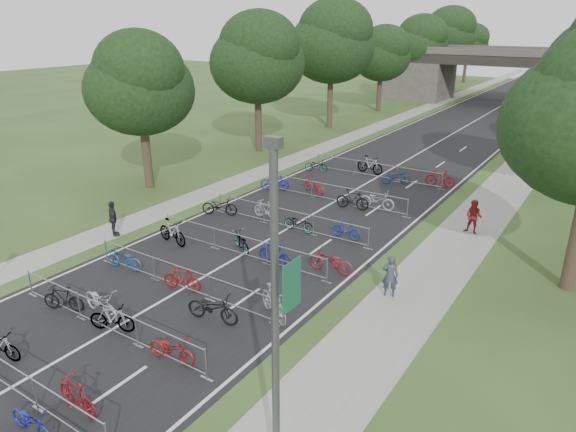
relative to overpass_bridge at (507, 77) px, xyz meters
The scene contains 50 objects.
ground 65.10m from the overpass_bridge, 90.00° to the right, with size 200.00×200.00×0.00m, color #33491F.
road 15.41m from the overpass_bridge, 90.00° to the right, with size 11.00×140.00×0.01m, color black.
sidewalk_right 17.36m from the overpass_bridge, 61.93° to the right, with size 3.00×140.00×0.01m, color gray.
sidewalk_left 17.14m from the overpass_bridge, 116.57° to the right, with size 2.00×140.00×0.01m, color gray.
lane_markings 15.41m from the overpass_bridge, 90.00° to the right, with size 0.12×140.00×0.00m, color silver.
overpass_bridge is the anchor object (origin of this frame).
lamppost 63.55m from the overpass_bridge, 82.47° to the right, with size 0.61×0.65×8.21m.
tree_left_0 50.47m from the overpass_bridge, 103.07° to the right, with size 6.72×6.72×10.25m.
tree_left_1 38.97m from the overpass_bridge, 107.08° to the right, with size 7.56×7.56×11.53m.
tree_left_2 27.92m from the overpass_bridge, 114.44° to the right, with size 8.40×8.40×12.81m.
tree_left_3 17.59m from the overpass_bridge, 131.07° to the right, with size 6.72×6.72×10.25m.
tree_left_4 12.05m from the overpass_bridge, behind, with size 7.56×7.56×11.53m.
tree_left_5 16.44m from the overpass_bridge, 136.20° to the left, with size 8.40×8.40×12.81m.
tree_left_6 25.77m from the overpass_bridge, 116.43° to the left, with size 6.72×6.72×10.25m.
barrier_row_0 65.07m from the overpass_bridge, 90.00° to the right, with size 9.70×0.08×1.10m.
barrier_row_1 61.47m from the overpass_bridge, 90.00° to the right, with size 9.70×0.08×1.10m.
barrier_row_2 57.88m from the overpass_bridge, 90.00° to the right, with size 9.70×0.08×1.10m.
barrier_row_3 54.08m from the overpass_bridge, 90.00° to the right, with size 9.70×0.08×1.10m.
barrier_row_4 50.09m from the overpass_bridge, 90.00° to the right, with size 9.70×0.08×1.10m.
barrier_row_5 45.10m from the overpass_bridge, 90.00° to the right, with size 9.70×0.08×1.10m.
barrier_row_6 39.11m from the overpass_bridge, 90.00° to the right, with size 9.70×0.08×1.10m.
bike_2 65.72m from the overpass_bridge, 87.98° to the right, with size 0.58×1.68×0.88m, color navy.
bike_3 64.51m from the overpass_bridge, 87.73° to the right, with size 0.49×1.74×1.05m, color maroon.
bike_4 61.49m from the overpass_bridge, 92.35° to the right, with size 0.48×1.70×1.02m, color black.
bike_5 60.91m from the overpass_bridge, 90.96° to the right, with size 0.76×2.17×1.14m, color #A1A0A8.
bike_6 61.33m from the overpass_bridge, 89.90° to the right, with size 0.49×1.72×1.03m, color #94979C.
bike_7 61.50m from the overpass_bridge, 87.11° to the right, with size 0.62×1.78×0.93m, color maroon.
bike_8 58.00m from the overpass_bridge, 93.36° to the right, with size 0.63×1.81×0.95m, color #1C4A9B.
bike_9 57.85m from the overpass_bridge, 89.95° to the right, with size 0.49×1.73×1.04m, color maroon.
bike_10 58.97m from the overpass_bridge, 87.45° to the right, with size 0.72×2.07×1.09m, color black.
bike_11 57.65m from the overpass_bridge, 85.72° to the right, with size 0.57×2.03×1.22m, color gray.
bike_12 54.88m from the overpass_bridge, 93.79° to the right, with size 0.58×2.04×1.23m, color #94979C.
bike_13 53.55m from the overpass_bridge, 90.34° to the right, with size 0.60×1.71×0.90m, color #94979C.
bike_14 53.97m from the overpass_bridge, 87.98° to the right, with size 0.52×1.83×1.10m, color navy.
bike_15 53.38m from the overpass_bridge, 85.37° to the right, with size 0.70×1.99×1.05m, color maroon.
bike_16 50.67m from the overpass_bridge, 94.87° to the right, with size 0.71×2.03×1.07m, color black.
bike_17 49.55m from the overpass_bridge, 92.14° to the right, with size 0.48×1.70×1.02m, color #A7A6AE.
bike_18 50.08m from the overpass_bridge, 89.23° to the right, with size 0.61×1.74×0.91m, color #94979C.
bike_19 49.66m from the overpass_bridge, 86.36° to the right, with size 0.46×1.61×0.97m, color navy.
bike_20 45.31m from the overpass_bridge, 95.46° to the right, with size 0.52×1.84×1.10m, color #211B99.
bike_21 44.31m from the overpass_bridge, 92.44° to the right, with size 0.71×2.03×1.07m, color maroon.
bike_22 45.57m from the overpass_bridge, 88.16° to the right, with size 0.55×1.95×1.17m, color black.
bike_23 44.80m from the overpass_bridge, 86.65° to the right, with size 0.72×2.07×1.09m, color #A1A1A8.
bike_24 40.13m from the overpass_bridge, 96.17° to the right, with size 0.59×1.68×0.88m, color #94979C.
bike_25 38.30m from the overpass_bridge, 91.25° to the right, with size 0.59×2.10×1.26m, color #94979C.
bike_26 39.63m from the overpass_bridge, 87.59° to the right, with size 0.66×1.88×0.99m, color navy.
bike_27 38.76m from the overpass_bridge, 83.61° to the right, with size 0.54×1.92×1.16m, color maroon.
pedestrian_a 54.13m from the overpass_bridge, 82.35° to the right, with size 0.64×0.42×1.74m, color #2C3442.
pedestrian_b 46.10m from the overpass_bridge, 79.74° to the right, with size 0.86×0.67×1.78m, color maroon.
pedestrian_c 56.07m from the overpass_bridge, 96.97° to the right, with size 1.07×0.45×1.83m, color black.
Camera 1 is at (13.73, -5.71, 10.24)m, focal length 32.00 mm.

